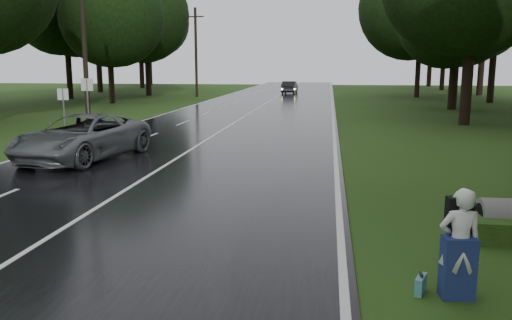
% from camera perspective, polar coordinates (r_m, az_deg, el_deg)
% --- Properties ---
extents(ground, '(160.00, 160.00, 0.00)m').
position_cam_1_polar(ground, '(11.75, -20.56, -7.38)').
color(ground, '#254314').
rests_on(ground, ground).
extents(road, '(12.00, 140.00, 0.04)m').
position_cam_1_polar(road, '(30.49, -2.52, 3.96)').
color(road, black).
rests_on(road, ground).
extents(lane_center, '(0.12, 140.00, 0.01)m').
position_cam_1_polar(lane_center, '(30.49, -2.52, 4.01)').
color(lane_center, silver).
rests_on(lane_center, road).
extents(grey_car, '(3.70, 6.23, 1.62)m').
position_cam_1_polar(grey_car, '(19.93, -18.44, 2.38)').
color(grey_car, '#575A5C').
rests_on(grey_car, road).
extents(far_car, '(1.71, 4.42, 1.43)m').
position_cam_1_polar(far_car, '(61.81, 3.71, 7.93)').
color(far_car, black).
rests_on(far_car, road).
extents(hitchhiker, '(0.66, 0.60, 1.70)m').
position_cam_1_polar(hitchhiker, '(8.40, 21.31, -8.87)').
color(hitchhiker, silver).
rests_on(hitchhiker, ground).
extents(suitcase, '(0.24, 0.40, 0.27)m').
position_cam_1_polar(suitcase, '(8.59, 17.55, -12.85)').
color(suitcase, teal).
rests_on(suitcase, ground).
extents(utility_pole_mid, '(1.80, 0.28, 10.92)m').
position_cam_1_polar(utility_pole_mid, '(32.36, -17.80, 3.81)').
color(utility_pole_mid, black).
rests_on(utility_pole_mid, ground).
extents(utility_pole_far, '(1.80, 0.28, 9.24)m').
position_cam_1_polar(utility_pole_far, '(56.54, -6.47, 6.88)').
color(utility_pole_far, black).
rests_on(utility_pole_far, ground).
extents(road_sign_a, '(0.55, 0.10, 2.30)m').
position_cam_1_polar(road_sign_a, '(27.13, -20.07, 2.48)').
color(road_sign_a, white).
rests_on(road_sign_a, ground).
extents(road_sign_b, '(0.65, 0.10, 2.71)m').
position_cam_1_polar(road_sign_b, '(29.42, -17.73, 3.20)').
color(road_sign_b, white).
rests_on(road_sign_b, ground).
extents(tree_left_e, '(8.15, 8.15, 12.73)m').
position_cam_1_polar(tree_left_e, '(48.78, -15.41, 6.01)').
color(tree_left_e, black).
rests_on(tree_left_e, ground).
extents(tree_left_f, '(9.22, 9.22, 14.41)m').
position_cam_1_polar(tree_left_f, '(59.75, -11.61, 6.92)').
color(tree_left_f, black).
rests_on(tree_left_f, ground).
extents(tree_right_d, '(9.46, 9.46, 14.78)m').
position_cam_1_polar(tree_right_d, '(32.53, 21.76, 3.60)').
color(tree_right_d, black).
rests_on(tree_right_d, ground).
extents(tree_right_e, '(7.74, 7.74, 12.09)m').
position_cam_1_polar(tree_right_e, '(43.32, 20.58, 5.21)').
color(tree_right_e, black).
rests_on(tree_right_e, ground).
extents(tree_right_f, '(9.82, 9.82, 15.35)m').
position_cam_1_polar(tree_right_f, '(57.96, 17.12, 6.57)').
color(tree_right_f, black).
rests_on(tree_right_f, ground).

